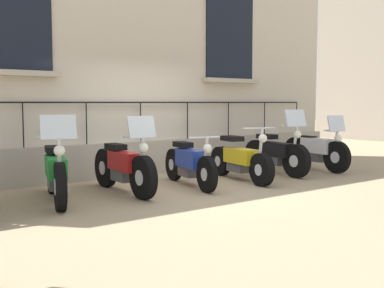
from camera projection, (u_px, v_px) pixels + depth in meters
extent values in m
plane|color=tan|center=(192.00, 187.00, 8.80)|extent=(60.00, 60.00, 0.00)
cube|color=beige|center=(130.00, 13.00, 10.29)|extent=(0.60, 11.75, 6.95)
cube|color=#B1A48F|center=(140.00, 158.00, 10.26)|extent=(0.20, 11.75, 0.73)
cube|color=black|center=(230.00, 37.00, 11.61)|extent=(0.06, 1.45, 2.02)
cube|color=#BCAE97|center=(232.00, 81.00, 11.64)|extent=(0.24, 1.65, 0.10)
cube|color=black|center=(11.00, 13.00, 8.53)|extent=(0.06, 1.45, 2.02)
cube|color=#BCAE97|center=(15.00, 73.00, 8.55)|extent=(0.24, 1.65, 0.10)
cube|color=black|center=(140.00, 102.00, 10.12)|extent=(0.03, 9.87, 0.03)
cylinder|color=black|center=(23.00, 125.00, 8.69)|extent=(0.02, 0.02, 0.82)
cylinder|color=black|center=(86.00, 123.00, 9.42)|extent=(0.02, 0.02, 0.82)
cylinder|color=black|center=(141.00, 122.00, 10.16)|extent=(0.02, 0.02, 0.82)
cylinder|color=black|center=(187.00, 121.00, 10.90)|extent=(0.02, 0.02, 0.82)
cylinder|color=black|center=(228.00, 119.00, 11.63)|extent=(0.02, 0.02, 0.82)
cylinder|color=black|center=(264.00, 118.00, 12.37)|extent=(0.02, 0.02, 0.82)
cylinder|color=black|center=(296.00, 118.00, 13.10)|extent=(0.02, 0.02, 0.82)
cylinder|color=black|center=(60.00, 187.00, 6.86)|extent=(0.72, 0.33, 0.71)
cylinder|color=silver|center=(60.00, 187.00, 6.86)|extent=(0.28, 0.22, 0.25)
cylinder|color=black|center=(52.00, 173.00, 8.23)|extent=(0.72, 0.33, 0.71)
cylinder|color=silver|center=(52.00, 173.00, 8.23)|extent=(0.28, 0.22, 0.25)
cube|color=#1E842D|center=(56.00, 167.00, 7.48)|extent=(0.97, 0.53, 0.32)
cube|color=#4C4C51|center=(56.00, 181.00, 7.59)|extent=(0.60, 0.37, 0.25)
cube|color=black|center=(53.00, 149.00, 7.81)|extent=(0.57, 0.38, 0.10)
cylinder|color=silver|center=(59.00, 162.00, 6.87)|extent=(0.17, 0.10, 0.71)
cylinder|color=silver|center=(58.00, 137.00, 6.89)|extent=(0.21, 0.59, 0.04)
sphere|color=white|center=(59.00, 151.00, 6.79)|extent=(0.16, 0.16, 0.16)
cylinder|color=silver|center=(64.00, 186.00, 7.83)|extent=(0.82, 0.31, 0.08)
cube|color=silver|center=(58.00, 127.00, 6.82)|extent=(0.26, 0.51, 0.36)
cylinder|color=black|center=(143.00, 177.00, 7.68)|extent=(0.71, 0.17, 0.71)
cylinder|color=silver|center=(143.00, 177.00, 7.68)|extent=(0.25, 0.17, 0.25)
cylinder|color=black|center=(106.00, 168.00, 8.85)|extent=(0.71, 0.17, 0.71)
cylinder|color=silver|center=(106.00, 168.00, 8.85)|extent=(0.25, 0.17, 0.25)
cube|color=red|center=(124.00, 161.00, 8.21)|extent=(0.82, 0.29, 0.32)
cube|color=#4C4C51|center=(122.00, 174.00, 8.31)|extent=(0.49, 0.23, 0.25)
cube|color=black|center=(116.00, 147.00, 8.46)|extent=(0.46, 0.25, 0.10)
cylinder|color=silver|center=(141.00, 157.00, 7.70)|extent=(0.16, 0.07, 0.67)
cylinder|color=silver|center=(140.00, 136.00, 7.71)|extent=(0.06, 0.58, 0.04)
sphere|color=white|center=(143.00, 148.00, 7.63)|extent=(0.16, 0.16, 0.16)
cylinder|color=silver|center=(125.00, 179.00, 8.53)|extent=(0.73, 0.11, 0.08)
cube|color=silver|center=(141.00, 127.00, 7.65)|extent=(0.14, 0.47, 0.36)
cylinder|color=black|center=(207.00, 174.00, 8.26)|extent=(0.65, 0.23, 0.64)
cylinder|color=silver|center=(207.00, 174.00, 8.26)|extent=(0.24, 0.16, 0.22)
cylinder|color=black|center=(174.00, 164.00, 9.58)|extent=(0.65, 0.23, 0.64)
cylinder|color=silver|center=(174.00, 164.00, 9.58)|extent=(0.24, 0.16, 0.22)
cube|color=#1E389E|center=(190.00, 158.00, 8.86)|extent=(0.84, 0.42, 0.33)
cube|color=#4C4C51|center=(188.00, 170.00, 8.97)|extent=(0.52, 0.31, 0.22)
cube|color=black|center=(183.00, 144.00, 9.14)|extent=(0.49, 0.33, 0.10)
cylinder|color=silver|center=(206.00, 156.00, 8.28)|extent=(0.17, 0.09, 0.64)
cylinder|color=silver|center=(204.00, 138.00, 8.30)|extent=(0.15, 0.59, 0.04)
sphere|color=white|center=(207.00, 149.00, 8.21)|extent=(0.16, 0.16, 0.16)
cylinder|color=silver|center=(192.00, 175.00, 9.18)|extent=(0.73, 0.22, 0.08)
cylinder|color=black|center=(262.00, 170.00, 8.90)|extent=(0.64, 0.25, 0.62)
cylinder|color=silver|center=(262.00, 170.00, 8.90)|extent=(0.24, 0.21, 0.22)
cylinder|color=black|center=(221.00, 161.00, 10.23)|extent=(0.64, 0.25, 0.62)
cylinder|color=silver|center=(221.00, 161.00, 10.23)|extent=(0.24, 0.21, 0.22)
cube|color=gold|center=(241.00, 156.00, 9.51)|extent=(0.90, 0.46, 0.29)
cube|color=#4C4C51|center=(238.00, 166.00, 9.62)|extent=(0.55, 0.34, 0.22)
cube|color=black|center=(232.00, 138.00, 9.79)|extent=(0.52, 0.37, 0.10)
cylinder|color=silver|center=(260.00, 149.00, 8.92)|extent=(0.17, 0.09, 0.77)
cylinder|color=silver|center=(259.00, 128.00, 8.93)|extent=(0.16, 0.71, 0.04)
sphere|color=white|center=(263.00, 138.00, 8.84)|extent=(0.16, 0.16, 0.16)
cylinder|color=silver|center=(241.00, 170.00, 9.85)|extent=(0.77, 0.21, 0.08)
cylinder|color=black|center=(296.00, 161.00, 9.88)|extent=(0.71, 0.20, 0.70)
cylinder|color=silver|center=(296.00, 161.00, 9.88)|extent=(0.26, 0.18, 0.25)
cylinder|color=black|center=(256.00, 155.00, 10.96)|extent=(0.71, 0.20, 0.70)
cylinder|color=silver|center=(256.00, 155.00, 10.96)|extent=(0.26, 0.18, 0.25)
cube|color=black|center=(277.00, 149.00, 10.36)|extent=(0.83, 0.35, 0.30)
cube|color=#4C4C51|center=(274.00, 159.00, 10.46)|extent=(0.50, 0.27, 0.25)
cube|color=black|center=(267.00, 136.00, 10.62)|extent=(0.47, 0.29, 0.10)
cylinder|color=silver|center=(295.00, 143.00, 9.89)|extent=(0.16, 0.07, 0.74)
cylinder|color=silver|center=(293.00, 125.00, 9.90)|extent=(0.09, 0.63, 0.04)
sphere|color=white|center=(297.00, 134.00, 9.81)|extent=(0.16, 0.16, 0.16)
cylinder|color=silver|center=(274.00, 164.00, 10.68)|extent=(0.73, 0.14, 0.08)
cube|color=silver|center=(296.00, 118.00, 9.83)|extent=(0.16, 0.52, 0.36)
cylinder|color=black|center=(337.00, 157.00, 10.52)|extent=(0.72, 0.19, 0.71)
cylinder|color=silver|center=(337.00, 157.00, 10.52)|extent=(0.26, 0.16, 0.25)
cylinder|color=black|center=(295.00, 152.00, 11.66)|extent=(0.72, 0.19, 0.71)
cylinder|color=silver|center=(295.00, 152.00, 11.66)|extent=(0.26, 0.16, 0.25)
cube|color=silver|center=(317.00, 146.00, 11.03)|extent=(0.84, 0.35, 0.34)
cube|color=#4C4C51|center=(313.00, 156.00, 11.13)|extent=(0.51, 0.26, 0.25)
cube|color=black|center=(307.00, 138.00, 11.30)|extent=(0.48, 0.28, 0.10)
cylinder|color=silver|center=(335.00, 144.00, 10.53)|extent=(0.16, 0.08, 0.60)
cylinder|color=silver|center=(334.00, 130.00, 10.55)|extent=(0.10, 0.57, 0.04)
sphere|color=white|center=(338.00, 139.00, 10.46)|extent=(0.16, 0.16, 0.16)
cylinder|color=silver|center=(313.00, 160.00, 11.35)|extent=(0.74, 0.16, 0.08)
cube|color=silver|center=(336.00, 124.00, 10.49)|extent=(0.17, 0.48, 0.36)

